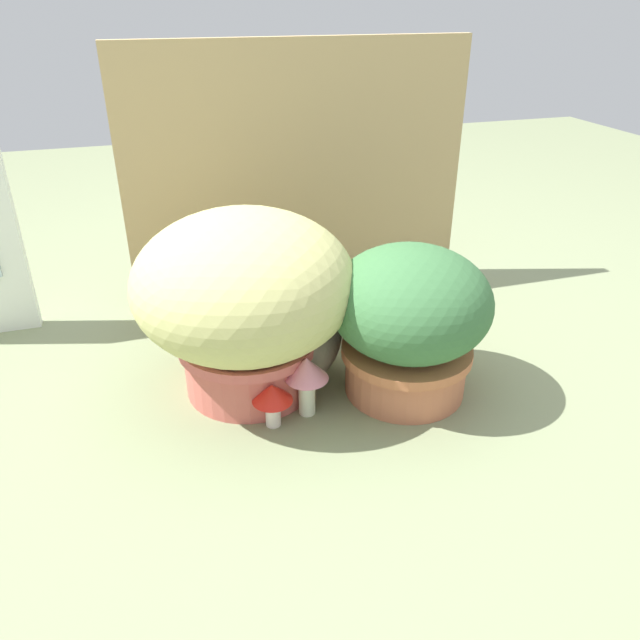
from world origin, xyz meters
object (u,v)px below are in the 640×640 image
grass_planter (245,296)px  leafy_planter (409,319)px  cat (308,329)px  mushroom_ornament_pink (307,374)px  mushroom_ornament_red (272,396)px

grass_planter → leafy_planter: size_ratio=1.36×
cat → mushroom_ornament_pink: bearing=-107.0°
grass_planter → cat: 0.21m
mushroom_ornament_pink → mushroom_ornament_red: (-0.09, -0.02, -0.03)m
cat → mushroom_ornament_red: (-0.14, -0.20, -0.04)m
grass_planter → mushroom_ornament_pink: grass_planter is taller
grass_planter → mushroom_ornament_red: bearing=-83.6°
leafy_planter → mushroom_ornament_red: 0.37m
cat → grass_planter: bearing=-170.2°
mushroom_ornament_pink → mushroom_ornament_red: size_ratio=1.39×
leafy_planter → cat: (-0.20, 0.15, -0.08)m
leafy_planter → mushroom_ornament_pink: size_ratio=2.52×
mushroom_ornament_red → mushroom_ornament_pink: bearing=13.3°
cat → mushroom_ornament_red: bearing=-125.6°
mushroom_ornament_pink → leafy_planter: bearing=5.0°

